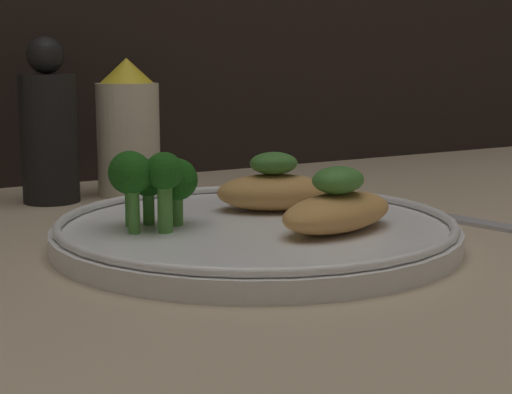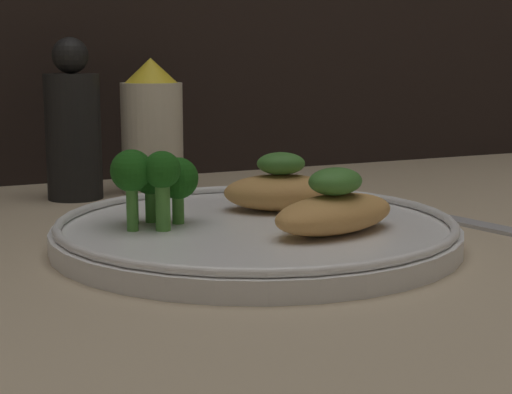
{
  "view_description": "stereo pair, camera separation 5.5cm",
  "coord_description": "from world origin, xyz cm",
  "px_view_note": "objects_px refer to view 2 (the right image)",
  "views": [
    {
      "loc": [
        -27.9,
        -46.75,
        13.03
      ],
      "look_at": [
        0.0,
        0.0,
        3.4
      ],
      "focal_mm": 55.0,
      "sensor_mm": 36.0,
      "label": 1
    },
    {
      "loc": [
        -23.02,
        -49.33,
        13.03
      ],
      "look_at": [
        0.0,
        0.0,
        3.4
      ],
      "focal_mm": 55.0,
      "sensor_mm": 36.0,
      "label": 2
    }
  ],
  "objects_px": {
    "pepper_grinder": "(73,128)",
    "broccoli_bunch": "(151,176)",
    "sauce_bottle": "(155,129)",
    "plate": "(256,230)"
  },
  "relations": [
    {
      "from": "plate",
      "to": "pepper_grinder",
      "type": "bearing_deg",
      "value": 107.73
    },
    {
      "from": "plate",
      "to": "broccoli_bunch",
      "type": "distance_m",
      "value": 0.08
    },
    {
      "from": "sauce_bottle",
      "to": "pepper_grinder",
      "type": "xyz_separation_m",
      "value": [
        -0.08,
        0.0,
        0.0
      ]
    },
    {
      "from": "broccoli_bunch",
      "to": "sauce_bottle",
      "type": "relative_size",
      "value": 0.49
    },
    {
      "from": "broccoli_bunch",
      "to": "sauce_bottle",
      "type": "xyz_separation_m",
      "value": [
        0.07,
        0.21,
        0.01
      ]
    },
    {
      "from": "broccoli_bunch",
      "to": "sauce_bottle",
      "type": "distance_m",
      "value": 0.22
    },
    {
      "from": "pepper_grinder",
      "to": "broccoli_bunch",
      "type": "bearing_deg",
      "value": -87.74
    },
    {
      "from": "plate",
      "to": "broccoli_bunch",
      "type": "height_order",
      "value": "broccoli_bunch"
    },
    {
      "from": "pepper_grinder",
      "to": "sauce_bottle",
      "type": "bearing_deg",
      "value": -0.0
    },
    {
      "from": "broccoli_bunch",
      "to": "pepper_grinder",
      "type": "xyz_separation_m",
      "value": [
        -0.01,
        0.21,
        0.02
      ]
    }
  ]
}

